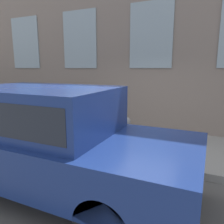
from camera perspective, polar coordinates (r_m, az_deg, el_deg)
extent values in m
plane|color=#514F4C|center=(5.08, 1.23, -13.37)|extent=(80.00, 80.00, 0.00)
cube|color=gray|center=(6.19, 6.09, -8.01)|extent=(2.62, 60.00, 0.16)
cube|color=#8C9EA8|center=(7.15, 10.11, 19.14)|extent=(0.03, 1.34, 1.97)
cube|color=#8C9EA8|center=(8.19, -8.46, 18.18)|extent=(0.03, 1.34, 1.97)
cube|color=#8C9EA8|center=(9.80, -21.69, 16.38)|extent=(0.03, 1.34, 1.97)
cylinder|color=gray|center=(5.60, 3.49, -9.03)|extent=(0.33, 0.33, 0.04)
cylinder|color=gray|center=(5.50, 3.53, -5.99)|extent=(0.24, 0.24, 0.66)
sphere|color=slate|center=(5.41, 3.58, -2.63)|extent=(0.26, 0.26, 0.26)
cylinder|color=black|center=(5.39, 3.59, -1.84)|extent=(0.09, 0.09, 0.10)
cylinder|color=gray|center=(5.42, 5.25, -5.39)|extent=(0.09, 0.10, 0.09)
cylinder|color=gray|center=(5.54, 1.88, -4.99)|extent=(0.09, 0.10, 0.09)
cylinder|color=#726651|center=(6.07, -3.45, -4.43)|extent=(0.09, 0.09, 0.64)
cylinder|color=#726651|center=(6.18, -2.87, -4.12)|extent=(0.09, 0.09, 0.64)
cube|color=#1E59A5|center=(6.00, -3.22, 0.89)|extent=(0.17, 0.12, 0.48)
cylinder|color=#1E59A5|center=(5.89, -3.78, 0.81)|extent=(0.07, 0.07, 0.46)
cylinder|color=#1E59A5|center=(6.11, -2.68, 1.20)|extent=(0.07, 0.07, 0.46)
sphere|color=beige|center=(5.95, -3.26, 4.18)|extent=(0.21, 0.21, 0.21)
cylinder|color=black|center=(5.97, -23.79, -6.87)|extent=(0.24, 0.72, 0.72)
cylinder|color=black|center=(2.84, -2.17, -27.08)|extent=(0.24, 0.72, 0.72)
cylinder|color=black|center=(4.24, 8.69, -13.43)|extent=(0.24, 0.72, 0.72)
cube|color=navy|center=(4.15, -17.66, -9.07)|extent=(1.97, 5.34, 0.71)
cube|color=navy|center=(3.96, -18.29, 0.85)|extent=(1.74, 2.56, 0.74)
cube|color=#1E232D|center=(3.96, -18.29, 0.85)|extent=(1.75, 2.36, 0.47)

